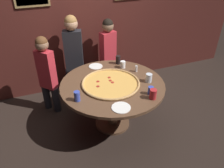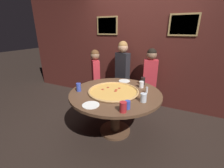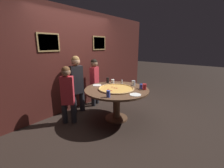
{
  "view_description": "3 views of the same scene",
  "coord_description": "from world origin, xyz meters",
  "px_view_note": "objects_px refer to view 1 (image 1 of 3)",
  "views": [
    {
      "loc": [
        -0.93,
        -2.37,
        2.33
      ],
      "look_at": [
        -0.04,
        -0.09,
        0.79
      ],
      "focal_mm": 35.0,
      "sensor_mm": 36.0,
      "label": 1
    },
    {
      "loc": [
        0.9,
        -1.98,
        1.67
      ],
      "look_at": [
        -0.04,
        -0.05,
        0.88
      ],
      "focal_mm": 24.0,
      "sensor_mm": 36.0,
      "label": 2
    },
    {
      "loc": [
        -2.57,
        -1.95,
        1.69
      ],
      "look_at": [
        -0.1,
        0.06,
        0.86
      ],
      "focal_mm": 24.0,
      "sensor_mm": 36.0,
      "label": 3
    }
  ],
  "objects_px": {
    "drink_cup_far_right": "(77,96)",
    "drink_cup_near_right": "(149,78)",
    "drink_cup_near_left": "(153,94)",
    "white_plate_beside_cup": "(121,108)",
    "condiment_shaker": "(136,69)",
    "giant_pizza": "(111,83)",
    "drink_cup_front_edge": "(118,60)",
    "dining_table": "(112,92)",
    "diner_far_left": "(47,71)",
    "drink_cup_centre_back": "(123,65)",
    "diner_centre_back": "(108,51)",
    "drink_cup_beside_pizza": "(151,91)",
    "diner_far_right": "(74,52)",
    "white_plate_right_side": "(96,66)"
  },
  "relations": [
    {
      "from": "drink_cup_far_right",
      "to": "drink_cup_near_right",
      "type": "xyz_separation_m",
      "value": [
        1.03,
        0.07,
        -0.0
      ]
    },
    {
      "from": "drink_cup_far_right",
      "to": "diner_centre_back",
      "type": "xyz_separation_m",
      "value": [
        0.86,
        1.24,
        -0.05
      ]
    },
    {
      "from": "drink_cup_far_right",
      "to": "white_plate_beside_cup",
      "type": "bearing_deg",
      "value": -36.44
    },
    {
      "from": "white_plate_beside_cup",
      "to": "drink_cup_far_right",
      "type": "bearing_deg",
      "value": 143.56
    },
    {
      "from": "drink_cup_far_right",
      "to": "diner_centre_back",
      "type": "relative_size",
      "value": 0.1
    },
    {
      "from": "dining_table",
      "to": "drink_cup_beside_pizza",
      "type": "height_order",
      "value": "drink_cup_beside_pizza"
    },
    {
      "from": "diner_centre_back",
      "to": "drink_cup_far_right",
      "type": "bearing_deg",
      "value": 38.22
    },
    {
      "from": "white_plate_beside_cup",
      "to": "drink_cup_near_left",
      "type": "bearing_deg",
      "value": 3.98
    },
    {
      "from": "drink_cup_front_edge",
      "to": "condiment_shaker",
      "type": "height_order",
      "value": "drink_cup_front_edge"
    },
    {
      "from": "drink_cup_near_left",
      "to": "condiment_shaker",
      "type": "height_order",
      "value": "drink_cup_near_left"
    },
    {
      "from": "giant_pizza",
      "to": "drink_cup_centre_back",
      "type": "xyz_separation_m",
      "value": [
        0.35,
        0.38,
        0.04
      ]
    },
    {
      "from": "drink_cup_centre_back",
      "to": "diner_centre_back",
      "type": "height_order",
      "value": "diner_centre_back"
    },
    {
      "from": "drink_cup_centre_back",
      "to": "drink_cup_near_left",
      "type": "height_order",
      "value": "drink_cup_near_left"
    },
    {
      "from": "giant_pizza",
      "to": "drink_cup_front_edge",
      "type": "distance_m",
      "value": 0.63
    },
    {
      "from": "drink_cup_near_left",
      "to": "white_plate_beside_cup",
      "type": "bearing_deg",
      "value": -176.02
    },
    {
      "from": "dining_table",
      "to": "diner_centre_back",
      "type": "distance_m",
      "value": 1.08
    },
    {
      "from": "white_plate_beside_cup",
      "to": "condiment_shaker",
      "type": "distance_m",
      "value": 0.91
    },
    {
      "from": "white_plate_right_side",
      "to": "diner_centre_back",
      "type": "distance_m",
      "value": 0.6
    },
    {
      "from": "drink_cup_near_right",
      "to": "diner_centre_back",
      "type": "relative_size",
      "value": 0.09
    },
    {
      "from": "drink_cup_near_right",
      "to": "diner_far_left",
      "type": "bearing_deg",
      "value": 146.24
    },
    {
      "from": "white_plate_beside_cup",
      "to": "diner_centre_back",
      "type": "bearing_deg",
      "value": 75.01
    },
    {
      "from": "diner_centre_back",
      "to": "white_plate_beside_cup",
      "type": "bearing_deg",
      "value": 57.89
    },
    {
      "from": "drink_cup_front_edge",
      "to": "drink_cup_near_right",
      "type": "distance_m",
      "value": 0.69
    },
    {
      "from": "drink_cup_near_left",
      "to": "condiment_shaker",
      "type": "xyz_separation_m",
      "value": [
        0.12,
        0.69,
        -0.02
      ]
    },
    {
      "from": "drink_cup_front_edge",
      "to": "drink_cup_far_right",
      "type": "height_order",
      "value": "drink_cup_front_edge"
    },
    {
      "from": "drink_cup_far_right",
      "to": "drink_cup_near_right",
      "type": "distance_m",
      "value": 1.03
    },
    {
      "from": "drink_cup_beside_pizza",
      "to": "giant_pizza",
      "type": "bearing_deg",
      "value": 133.46
    },
    {
      "from": "giant_pizza",
      "to": "drink_cup_beside_pizza",
      "type": "relative_size",
      "value": 7.56
    },
    {
      "from": "giant_pizza",
      "to": "drink_cup_near_right",
      "type": "relative_size",
      "value": 6.62
    },
    {
      "from": "giant_pizza",
      "to": "condiment_shaker",
      "type": "height_order",
      "value": "condiment_shaker"
    },
    {
      "from": "drink_cup_centre_back",
      "to": "giant_pizza",
      "type": "bearing_deg",
      "value": -132.45
    },
    {
      "from": "condiment_shaker",
      "to": "diner_far_right",
      "type": "height_order",
      "value": "diner_far_right"
    },
    {
      "from": "drink_cup_near_right",
      "to": "condiment_shaker",
      "type": "relative_size",
      "value": 1.25
    },
    {
      "from": "drink_cup_beside_pizza",
      "to": "drink_cup_near_left",
      "type": "bearing_deg",
      "value": -103.03
    },
    {
      "from": "white_plate_beside_cup",
      "to": "condiment_shaker",
      "type": "relative_size",
      "value": 2.33
    },
    {
      "from": "giant_pizza",
      "to": "diner_far_right",
      "type": "bearing_deg",
      "value": 104.54
    },
    {
      "from": "dining_table",
      "to": "drink_cup_front_edge",
      "type": "distance_m",
      "value": 0.64
    },
    {
      "from": "giant_pizza",
      "to": "drink_cup_centre_back",
      "type": "distance_m",
      "value": 0.51
    },
    {
      "from": "giant_pizza",
      "to": "white_plate_beside_cup",
      "type": "height_order",
      "value": "giant_pizza"
    },
    {
      "from": "giant_pizza",
      "to": "white_plate_right_side",
      "type": "distance_m",
      "value": 0.57
    },
    {
      "from": "giant_pizza",
      "to": "condiment_shaker",
      "type": "distance_m",
      "value": 0.52
    },
    {
      "from": "drink_cup_centre_back",
      "to": "condiment_shaker",
      "type": "bearing_deg",
      "value": -54.2
    },
    {
      "from": "dining_table",
      "to": "drink_cup_centre_back",
      "type": "bearing_deg",
      "value": 49.29
    },
    {
      "from": "drink_cup_front_edge",
      "to": "white_plate_beside_cup",
      "type": "bearing_deg",
      "value": -110.82
    },
    {
      "from": "drink_cup_far_right",
      "to": "diner_far_left",
      "type": "xyz_separation_m",
      "value": [
        -0.26,
        0.93,
        -0.08
      ]
    },
    {
      "from": "white_plate_right_side",
      "to": "diner_far_left",
      "type": "xyz_separation_m",
      "value": [
        -0.74,
        0.16,
        -0.02
      ]
    },
    {
      "from": "drink_cup_far_right",
      "to": "drink_cup_beside_pizza",
      "type": "bearing_deg",
      "value": -12.48
    },
    {
      "from": "dining_table",
      "to": "diner_far_left",
      "type": "relative_size",
      "value": 1.13
    },
    {
      "from": "condiment_shaker",
      "to": "drink_cup_far_right",
      "type": "bearing_deg",
      "value": -158.34
    },
    {
      "from": "white_plate_beside_cup",
      "to": "diner_centre_back",
      "type": "xyz_separation_m",
      "value": [
        0.42,
        1.57,
        0.01
      ]
    }
  ]
}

